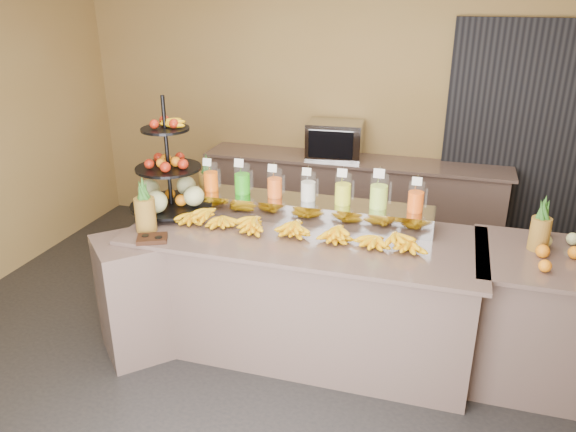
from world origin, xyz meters
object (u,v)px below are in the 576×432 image
at_px(fruit_stand, 175,184).
at_px(oven_warmer, 335,140).
at_px(banana_heap, 296,226).
at_px(condiment_caddy, 152,239).
at_px(right_fruit_pile, 564,251).
at_px(pitcher_tray, 308,209).

bearing_deg(fruit_stand, oven_warmer, 77.98).
relative_size(banana_heap, condiment_caddy, 9.23).
distance_m(fruit_stand, right_fruit_pile, 2.76).
xyz_separation_m(pitcher_tray, right_fruit_pile, (1.73, -0.21, -0.00)).
bearing_deg(banana_heap, oven_warmer, 94.39).
distance_m(pitcher_tray, condiment_caddy, 1.16).
distance_m(fruit_stand, condiment_caddy, 0.59).
height_order(fruit_stand, condiment_caddy, fruit_stand).
xyz_separation_m(condiment_caddy, right_fruit_pile, (2.66, 0.47, 0.06)).
bearing_deg(right_fruit_pile, banana_heap, -176.87).
bearing_deg(oven_warmer, pitcher_tray, -88.49).
bearing_deg(fruit_stand, condiment_caddy, -67.28).
distance_m(banana_heap, oven_warmer, 1.99).
height_order(pitcher_tray, oven_warmer, oven_warmer).
bearing_deg(fruit_stand, right_fruit_pile, 11.84).
xyz_separation_m(condiment_caddy, oven_warmer, (0.77, 2.36, 0.17)).
bearing_deg(right_fruit_pile, condiment_caddy, -169.89).
bearing_deg(right_fruit_pile, pitcher_tray, 172.93).
height_order(banana_heap, oven_warmer, oven_warmer).
height_order(right_fruit_pile, oven_warmer, oven_warmer).
bearing_deg(pitcher_tray, fruit_stand, -171.90).
xyz_separation_m(banana_heap, condiment_caddy, (-0.92, -0.38, -0.05)).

